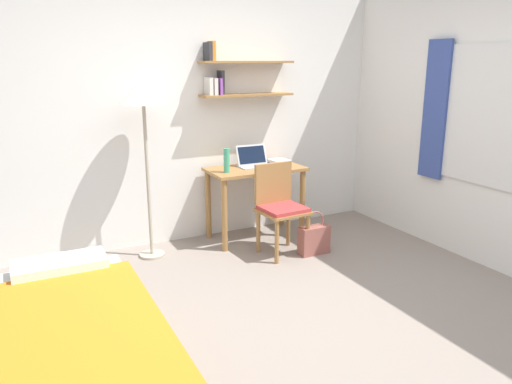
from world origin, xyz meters
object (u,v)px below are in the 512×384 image
at_px(laptop, 253,161).
at_px(water_bottle, 227,160).
at_px(standing_lamp, 143,100).
at_px(bed, 79,357).
at_px(desk, 255,182).
at_px(book_stack, 279,162).
at_px(desk_chair, 280,205).
at_px(handbag, 314,239).

distance_m(laptop, water_bottle, 0.41).
distance_m(standing_lamp, water_bottle, 0.98).
xyz_separation_m(laptop, water_bottle, (-0.37, -0.16, 0.06)).
distance_m(bed, desk, 2.76).
distance_m(desk, water_bottle, 0.45).
bearing_deg(book_stack, desk_chair, -118.25).
distance_m(bed, laptop, 2.87).
relative_size(bed, desk_chair, 2.20).
distance_m(standing_lamp, laptop, 1.33).
distance_m(laptop, book_stack, 0.28).
bearing_deg(desk, desk_chair, -87.69).
relative_size(standing_lamp, book_stack, 6.88).
bearing_deg(desk_chair, standing_lamp, 157.82).
relative_size(bed, standing_lamp, 1.15).
bearing_deg(book_stack, desk, -172.95).
bearing_deg(laptop, desk, -103.70).
bearing_deg(laptop, standing_lamp, -174.60).
xyz_separation_m(standing_lamp, book_stack, (1.42, 0.06, -0.70)).
bearing_deg(book_stack, water_bottle, -170.56).
height_order(book_stack, handbag, book_stack).
height_order(water_bottle, book_stack, water_bottle).
height_order(desk_chair, book_stack, desk_chair).
bearing_deg(bed, standing_lamp, 63.98).
xyz_separation_m(desk_chair, book_stack, (0.28, 0.52, 0.30)).
height_order(desk_chair, laptop, laptop).
bearing_deg(laptop, desk_chair, -90.18).
bearing_deg(desk, laptop, 76.30).
relative_size(standing_lamp, water_bottle, 6.98).
distance_m(water_bottle, handbag, 1.14).
xyz_separation_m(desk_chair, handbag, (0.28, -0.18, -0.33)).
xyz_separation_m(book_stack, handbag, (-0.00, -0.71, -0.63)).
height_order(standing_lamp, book_stack, standing_lamp).
bearing_deg(standing_lamp, laptop, 5.40).
relative_size(desk_chair, water_bottle, 3.64).
relative_size(desk, book_stack, 4.05).
height_order(desk, standing_lamp, standing_lamp).
relative_size(desk, water_bottle, 4.11).
height_order(desk, desk_chair, desk_chair).
bearing_deg(book_stack, bed, -140.75).
height_order(bed, water_bottle, water_bottle).
bearing_deg(desk, bed, -137.37).
distance_m(desk_chair, water_bottle, 0.68).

